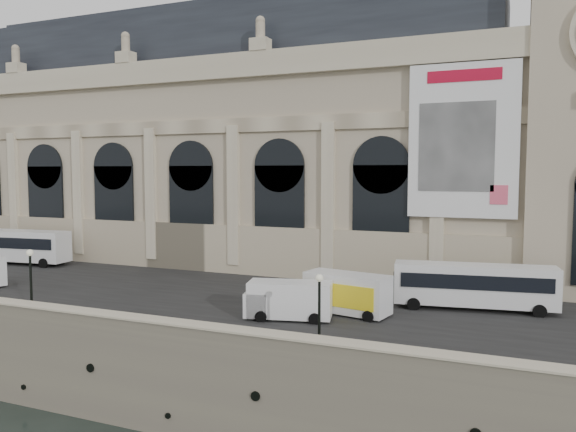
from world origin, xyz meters
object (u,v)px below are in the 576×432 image
(bus_right, at_px, (474,285))
(van_c, at_px, (285,300))
(box_truck, at_px, (342,293))
(lamp_left, at_px, (31,282))
(bus_left, at_px, (15,245))
(lamp_right, at_px, (319,311))

(bus_right, xyz_separation_m, van_c, (-12.12, -7.84, -0.56))
(box_truck, distance_m, lamp_left, 22.72)
(lamp_left, bearing_deg, van_c, 18.34)
(lamp_left, bearing_deg, bus_right, 24.70)
(bus_left, bearing_deg, bus_right, -2.51)
(lamp_left, bearing_deg, bus_left, 140.93)
(bus_left, relative_size, van_c, 2.06)
(van_c, distance_m, box_truck, 4.51)
(box_truck, distance_m, lamp_right, 8.23)
(lamp_left, bearing_deg, box_truck, 23.28)
(lamp_left, relative_size, lamp_right, 1.09)
(van_c, distance_m, lamp_right, 6.67)
(bus_right, bearing_deg, lamp_left, -155.30)
(bus_left, height_order, lamp_right, lamp_right)
(bus_left, relative_size, lamp_left, 2.76)
(bus_left, height_order, box_truck, bus_left)
(van_c, relative_size, lamp_left, 1.34)
(bus_right, relative_size, lamp_left, 2.50)
(bus_left, xyz_separation_m, van_c, (37.12, -10.00, -0.77))
(bus_right, bearing_deg, van_c, -147.11)
(bus_right, bearing_deg, bus_left, 177.49)
(bus_right, relative_size, box_truck, 1.54)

